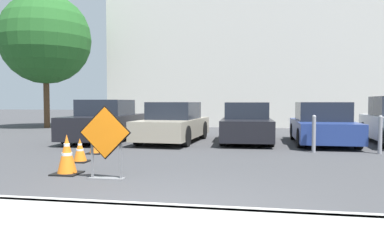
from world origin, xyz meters
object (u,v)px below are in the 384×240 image
at_px(parked_car_fourth, 322,125).
at_px(parked_car_nearest, 106,122).
at_px(parked_car_second, 174,123).
at_px(bollard_nearest, 314,133).
at_px(parked_car_third, 246,124).
at_px(traffic_cone_nearest, 67,155).
at_px(traffic_cone_third, 95,142).
at_px(road_closed_sign, 105,139).
at_px(bollard_second, 380,134).
at_px(traffic_cone_second, 80,150).

bearing_deg(parked_car_fourth, parked_car_nearest, 2.68).
xyz_separation_m(parked_car_second, bollard_nearest, (4.62, -2.09, -0.10)).
distance_m(parked_car_second, parked_car_third, 2.66).
distance_m(traffic_cone_nearest, traffic_cone_third, 2.98).
bearing_deg(traffic_cone_third, road_closed_sign, -62.40).
distance_m(traffic_cone_nearest, bollard_second, 8.33).
xyz_separation_m(parked_car_fourth, bollard_nearest, (-0.61, -2.38, -0.09)).
xyz_separation_m(parked_car_second, parked_car_fourth, (5.23, 0.29, -0.01)).
height_order(traffic_cone_nearest, parked_car_nearest, parked_car_nearest).
bearing_deg(parked_car_nearest, bollard_nearest, 161.28).
bearing_deg(traffic_cone_second, parked_car_second, 75.76).
relative_size(traffic_cone_nearest, parked_car_second, 0.18).
bearing_deg(parked_car_second, bollard_nearest, 159.14).
relative_size(road_closed_sign, bollard_second, 1.29).
relative_size(parked_car_second, parked_car_fourth, 1.04).
bearing_deg(bollard_nearest, parked_car_second, 155.63).
bearing_deg(traffic_cone_nearest, parked_car_third, 63.66).
relative_size(traffic_cone_third, parked_car_third, 0.15).
distance_m(traffic_cone_nearest, bollard_nearest, 6.85).
bearing_deg(parked_car_second, parked_car_fourth, -173.30).
height_order(traffic_cone_nearest, traffic_cone_third, traffic_cone_nearest).
height_order(road_closed_sign, bollard_nearest, road_closed_sign).
height_order(traffic_cone_second, parked_car_nearest, parked_car_nearest).
relative_size(traffic_cone_nearest, traffic_cone_third, 1.19).
height_order(parked_car_third, bollard_nearest, parked_car_third).
distance_m(traffic_cone_third, parked_car_nearest, 3.61).
height_order(traffic_cone_nearest, parked_car_fourth, parked_car_fourth).
distance_m(traffic_cone_nearest, parked_car_second, 6.37).
relative_size(traffic_cone_nearest, parked_car_fourth, 0.19).
height_order(traffic_cone_second, parked_car_third, parked_car_third).
distance_m(traffic_cone_nearest, traffic_cone_second, 1.55).
distance_m(bollard_nearest, bollard_second, 1.78).
bearing_deg(traffic_cone_third, traffic_cone_second, -79.77).
height_order(road_closed_sign, bollard_second, road_closed_sign).
bearing_deg(parked_car_third, parked_car_second, 8.96).
distance_m(parked_car_second, bollard_nearest, 5.07).
bearing_deg(parked_car_second, traffic_cone_third, 70.08).
bearing_deg(road_closed_sign, parked_car_second, 91.74).
xyz_separation_m(road_closed_sign, parked_car_nearest, (-2.82, 6.64, -0.05)).
bearing_deg(parked_car_fourth, road_closed_sign, 54.53).
distance_m(traffic_cone_second, parked_car_second, 5.02).
bearing_deg(parked_car_fourth, bollard_second, 116.52).
xyz_separation_m(road_closed_sign, parked_car_second, (-0.20, 6.66, -0.09)).
bearing_deg(traffic_cone_third, traffic_cone_nearest, -76.07).
height_order(parked_car_fourth, bollard_nearest, parked_car_fourth).
relative_size(road_closed_sign, traffic_cone_nearest, 1.72).
relative_size(traffic_cone_third, bollard_nearest, 0.63).
bearing_deg(traffic_cone_nearest, bollard_nearest, 38.14).
height_order(parked_car_nearest, parked_car_second, parked_car_nearest).
height_order(traffic_cone_third, bollard_nearest, bollard_nearest).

